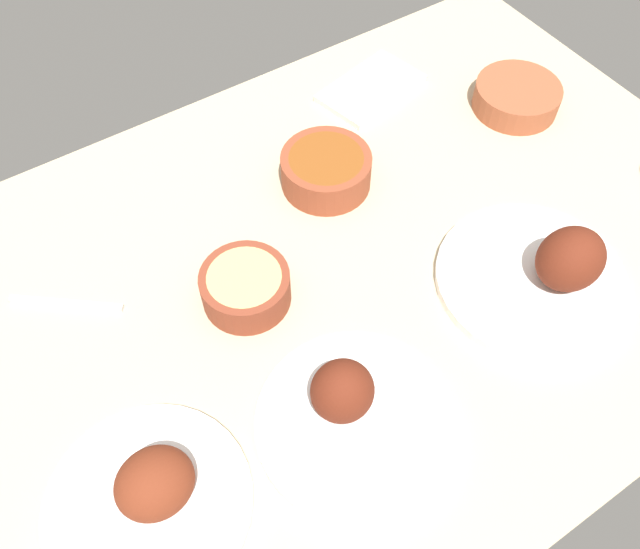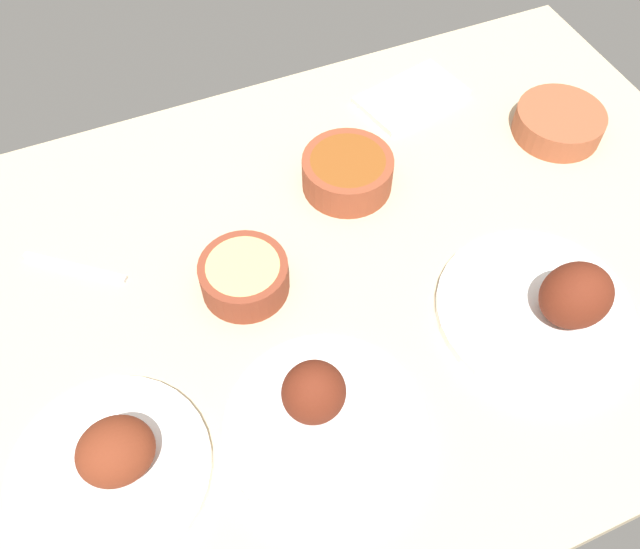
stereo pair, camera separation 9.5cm
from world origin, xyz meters
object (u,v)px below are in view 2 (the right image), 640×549
object	(u,v)px
plate_center_main	(322,415)
bowl_onions	(559,122)
fork_loose	(75,267)
plate_near_viewer	(112,464)
bowl_soup	(347,172)
folded_napkin	(411,97)
plate_far_side	(551,305)
bowl_pasta	(244,276)

from	to	relation	value
plate_center_main	bowl_onions	world-z (taller)	plate_center_main
bowl_onions	fork_loose	world-z (taller)	bowl_onions
plate_near_viewer	bowl_onions	size ratio (longest dim) A/B	1.65
bowl_soup	folded_napkin	xyz separation A→B (cm)	(19.27, 14.44, -2.51)
plate_far_side	bowl_pasta	size ratio (longest dim) A/B	2.17
plate_far_side	plate_near_viewer	bearing A→B (deg)	178.27
plate_center_main	bowl_soup	size ratio (longest dim) A/B	1.78
plate_center_main	folded_napkin	world-z (taller)	plate_center_main
plate_near_viewer	bowl_pasta	xyz separation A→B (cm)	(23.41, 19.21, 0.59)
plate_center_main	bowl_pasta	xyz separation A→B (cm)	(-1.93, 23.39, 0.52)
bowl_onions	folded_napkin	size ratio (longest dim) A/B	0.81
plate_far_side	bowl_pasta	world-z (taller)	plate_far_side
plate_far_side	fork_loose	size ratio (longest dim) A/B	1.68
plate_far_side	fork_loose	distance (cm)	68.33
bowl_pasta	folded_napkin	distance (cm)	49.04
plate_center_main	plate_near_viewer	xyz separation A→B (cm)	(-25.34, 4.18, -0.07)
plate_near_viewer	bowl_onions	bearing A→B (deg)	19.00
plate_far_side	plate_center_main	distance (cm)	35.27
plate_center_main	folded_napkin	bearing A→B (deg)	52.19
folded_napkin	bowl_pasta	bearing A→B (deg)	-146.71
folded_napkin	fork_loose	bearing A→B (deg)	-167.56
folded_napkin	bowl_onions	bearing A→B (deg)	-42.88
bowl_soup	plate_near_viewer	bearing A→B (deg)	-144.93
plate_near_viewer	fork_loose	bearing A→B (deg)	87.66
plate_center_main	bowl_onions	size ratio (longest dim) A/B	1.72
bowl_pasta	plate_near_viewer	bearing A→B (deg)	-140.63
bowl_soup	bowl_pasta	world-z (taller)	bowl_soup
folded_napkin	fork_loose	world-z (taller)	folded_napkin
folded_napkin	plate_center_main	bearing A→B (deg)	-127.81
bowl_onions	bowl_soup	bearing A→B (deg)	175.48
plate_far_side	plate_near_viewer	xyz separation A→B (cm)	(-60.53, 1.83, -0.55)
plate_far_side	plate_center_main	xyz separation A→B (cm)	(-35.18, -2.35, -0.49)
bowl_onions	bowl_pasta	bearing A→B (deg)	-171.03
plate_far_side	bowl_onions	world-z (taller)	plate_far_side
fork_loose	folded_napkin	bearing A→B (deg)	51.11
plate_center_main	bowl_soup	bearing A→B (deg)	61.14
bowl_onions	bowl_soup	world-z (taller)	bowl_soup
plate_near_viewer	plate_far_side	bearing A→B (deg)	-1.73
bowl_onions	fork_loose	bearing A→B (deg)	177.52
plate_near_viewer	bowl_soup	bearing A→B (deg)	35.07
plate_near_viewer	bowl_pasta	world-z (taller)	plate_near_viewer
folded_napkin	fork_loose	xyz separation A→B (cm)	(-63.04, -13.90, -0.20)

